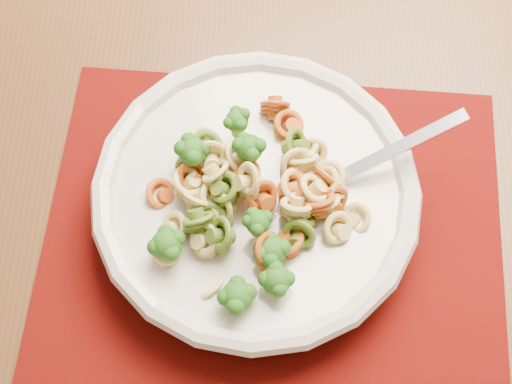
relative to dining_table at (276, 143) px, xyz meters
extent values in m
cube|color=#4C2919|center=(0.24, 0.66, -0.64)|extent=(4.00, 4.00, 0.01)
cube|color=#512D16|center=(0.00, 0.00, 0.10)|extent=(1.45, 1.16, 0.04)
cube|color=#4E0903|center=(-0.05, -0.15, 0.12)|extent=(0.50, 0.44, 0.00)
cylinder|color=beige|center=(-0.06, -0.12, 0.12)|extent=(0.12, 0.12, 0.01)
cylinder|color=beige|center=(-0.06, -0.12, 0.15)|extent=(0.27, 0.27, 0.03)
torus|color=beige|center=(-0.06, -0.12, 0.16)|extent=(0.29, 0.29, 0.02)
camera|label=1|loc=(-0.13, -0.37, 0.72)|focal=50.00mm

